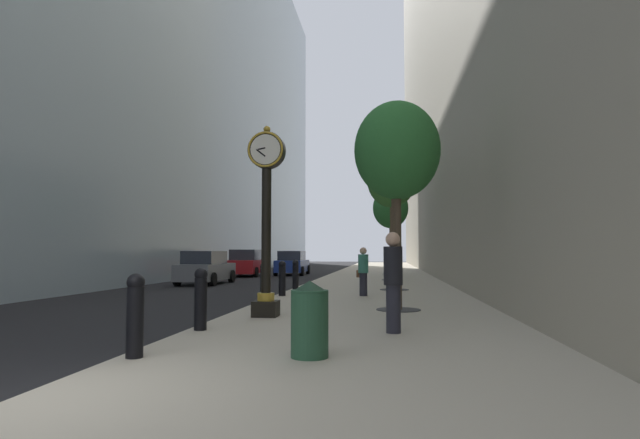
{
  "coord_description": "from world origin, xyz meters",
  "views": [
    {
      "loc": [
        3.71,
        -4.86,
        1.59
      ],
      "look_at": [
        0.97,
        16.87,
        2.94
      ],
      "focal_mm": 29.59,
      "sensor_mm": 36.0,
      "label": 1
    }
  ],
  "objects_px": {
    "bollard_fifth": "(282,277)",
    "street_tree_near": "(397,151)",
    "street_tree_far": "(391,208)",
    "street_clock": "(266,211)",
    "bollard_nearest": "(135,313)",
    "bollard_second": "(201,297)",
    "trash_bin": "(310,318)",
    "bollard_sixth": "(295,274)",
    "street_tree_mid_near": "(393,171)",
    "pedestrian_walking": "(363,270)",
    "street_tree_mid_far": "(391,180)",
    "pedestrian_by_clock": "(393,279)",
    "bollard_fourth": "(264,282)",
    "car_red_near": "(247,263)",
    "car_blue_far": "(292,263)",
    "car_grey_mid": "(206,268)"
  },
  "relations": [
    {
      "from": "bollard_nearest",
      "to": "bollard_fourth",
      "type": "distance_m",
      "value": 7.73
    },
    {
      "from": "street_tree_mid_far",
      "to": "trash_bin",
      "type": "xyz_separation_m",
      "value": [
        -1.35,
        -20.22,
        -4.65
      ]
    },
    {
      "from": "bollard_fifth",
      "to": "bollard_sixth",
      "type": "distance_m",
      "value": 2.58
    },
    {
      "from": "street_tree_mid_far",
      "to": "car_grey_mid",
      "type": "bearing_deg",
      "value": -165.34
    },
    {
      "from": "street_clock",
      "to": "pedestrian_by_clock",
      "type": "height_order",
      "value": "street_clock"
    },
    {
      "from": "street_tree_mid_far",
      "to": "bollard_second",
      "type": "bearing_deg",
      "value": -101.71
    },
    {
      "from": "pedestrian_walking",
      "to": "car_blue_far",
      "type": "relative_size",
      "value": 0.38
    },
    {
      "from": "car_grey_mid",
      "to": "street_clock",
      "type": "bearing_deg",
      "value": -65.41
    },
    {
      "from": "trash_bin",
      "to": "pedestrian_walking",
      "type": "relative_size",
      "value": 0.66
    },
    {
      "from": "bollard_fifth",
      "to": "pedestrian_walking",
      "type": "distance_m",
      "value": 2.69
    },
    {
      "from": "street_clock",
      "to": "bollard_nearest",
      "type": "distance_m",
      "value": 5.12
    },
    {
      "from": "trash_bin",
      "to": "car_blue_far",
      "type": "distance_m",
      "value": 29.14
    },
    {
      "from": "bollard_nearest",
      "to": "street_tree_far",
      "type": "distance_m",
      "value": 28.09
    },
    {
      "from": "bollard_second",
      "to": "street_tree_mid_near",
      "type": "bearing_deg",
      "value": 71.17
    },
    {
      "from": "street_clock",
      "to": "car_red_near",
      "type": "bearing_deg",
      "value": 106.05
    },
    {
      "from": "bollard_nearest",
      "to": "street_tree_mid_near",
      "type": "height_order",
      "value": "street_tree_mid_near"
    },
    {
      "from": "bollard_second",
      "to": "street_tree_far",
      "type": "xyz_separation_m",
      "value": [
        3.72,
        25.02,
        3.68
      ]
    },
    {
      "from": "street_tree_mid_near",
      "to": "pedestrian_by_clock",
      "type": "bearing_deg",
      "value": -90.9
    },
    {
      "from": "street_tree_near",
      "to": "bollard_fourth",
      "type": "bearing_deg",
      "value": 160.97
    },
    {
      "from": "bollard_nearest",
      "to": "bollard_sixth",
      "type": "xyz_separation_m",
      "value": [
        0.0,
        12.88,
        0.0
      ]
    },
    {
      "from": "bollard_nearest",
      "to": "street_tree_mid_far",
      "type": "xyz_separation_m",
      "value": [
        3.72,
        20.55,
        4.58
      ]
    },
    {
      "from": "street_clock",
      "to": "bollard_sixth",
      "type": "xyz_separation_m",
      "value": [
        -0.74,
        8.14,
        -1.78
      ]
    },
    {
      "from": "street_tree_near",
      "to": "street_tree_mid_far",
      "type": "bearing_deg",
      "value": 90.0
    },
    {
      "from": "bollard_sixth",
      "to": "car_red_near",
      "type": "height_order",
      "value": "car_red_near"
    },
    {
      "from": "bollard_second",
      "to": "bollard_fourth",
      "type": "bearing_deg",
      "value": 90.0
    },
    {
      "from": "bollard_nearest",
      "to": "pedestrian_by_clock",
      "type": "relative_size",
      "value": 0.64
    },
    {
      "from": "bollard_fifth",
      "to": "street_tree_near",
      "type": "xyz_separation_m",
      "value": [
        3.72,
        -3.86,
        3.4
      ]
    },
    {
      "from": "trash_bin",
      "to": "car_blue_far",
      "type": "bearing_deg",
      "value": 100.67
    },
    {
      "from": "pedestrian_by_clock",
      "to": "bollard_sixth",
      "type": "bearing_deg",
      "value": 109.19
    },
    {
      "from": "street_tree_mid_near",
      "to": "trash_bin",
      "type": "xyz_separation_m",
      "value": [
        -1.35,
        -13.17,
        -4.02
      ]
    },
    {
      "from": "bollard_nearest",
      "to": "car_grey_mid",
      "type": "bearing_deg",
      "value": 106.57
    },
    {
      "from": "street_tree_mid_near",
      "to": "street_tree_mid_far",
      "type": "distance_m",
      "value": 7.08
    },
    {
      "from": "bollard_sixth",
      "to": "street_tree_mid_near",
      "type": "relative_size",
      "value": 0.2
    },
    {
      "from": "street_tree_mid_far",
      "to": "pedestrian_by_clock",
      "type": "height_order",
      "value": "street_tree_mid_far"
    },
    {
      "from": "bollard_fourth",
      "to": "street_tree_near",
      "type": "height_order",
      "value": "street_tree_near"
    },
    {
      "from": "bollard_second",
      "to": "car_blue_far",
      "type": "distance_m",
      "value": 26.55
    },
    {
      "from": "bollard_second",
      "to": "street_tree_mid_near",
      "type": "distance_m",
      "value": 12.2
    },
    {
      "from": "trash_bin",
      "to": "pedestrian_by_clock",
      "type": "relative_size",
      "value": 0.58
    },
    {
      "from": "street_tree_far",
      "to": "bollard_fifth",
      "type": "bearing_deg",
      "value": -102.16
    },
    {
      "from": "car_red_near",
      "to": "car_blue_far",
      "type": "xyz_separation_m",
      "value": [
        2.6,
        2.14,
        -0.04
      ]
    },
    {
      "from": "street_clock",
      "to": "bollard_fourth",
      "type": "bearing_deg",
      "value": 103.85
    },
    {
      "from": "street_clock",
      "to": "bollard_nearest",
      "type": "bearing_deg",
      "value": -98.82
    },
    {
      "from": "car_blue_far",
      "to": "bollard_fifth",
      "type": "bearing_deg",
      "value": -80.81
    },
    {
      "from": "bollard_fourth",
      "to": "trash_bin",
      "type": "height_order",
      "value": "bollard_fourth"
    },
    {
      "from": "bollard_second",
      "to": "trash_bin",
      "type": "bearing_deg",
      "value": -43.39
    },
    {
      "from": "street_clock",
      "to": "trash_bin",
      "type": "bearing_deg",
      "value": -69.6
    },
    {
      "from": "bollard_nearest",
      "to": "street_tree_near",
      "type": "height_order",
      "value": "street_tree_near"
    },
    {
      "from": "bollard_fifth",
      "to": "street_tree_far",
      "type": "height_order",
      "value": "street_tree_far"
    },
    {
      "from": "pedestrian_walking",
      "to": "bollard_fourth",
      "type": "bearing_deg",
      "value": -132.9
    },
    {
      "from": "bollard_second",
      "to": "bollard_fifth",
      "type": "bearing_deg",
      "value": 90.0
    }
  ]
}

